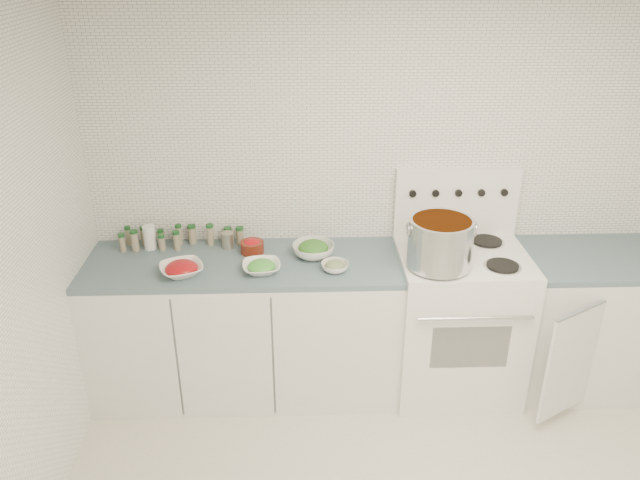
{
  "coord_description": "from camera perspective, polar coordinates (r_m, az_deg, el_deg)",
  "views": [
    {
      "loc": [
        -0.48,
        -2.07,
        2.6
      ],
      "look_at": [
        -0.37,
        1.14,
        1.06
      ],
      "focal_mm": 35.0,
      "sensor_mm": 36.0,
      "label": 1
    }
  ],
  "objects": [
    {
      "name": "bowl_pepper",
      "position": [
        3.77,
        -6.23,
        -0.55
      ],
      "size": [
        0.14,
        0.14,
        0.09
      ],
      "color": "#601D10",
      "rests_on": "counter_left"
    },
    {
      "name": "bowl_zucchini",
      "position": [
        3.55,
        1.38,
        -2.4
      ],
      "size": [
        0.17,
        0.17,
        0.06
      ],
      "color": "white",
      "rests_on": "counter_left"
    },
    {
      "name": "bowl_tomato",
      "position": [
        3.59,
        -12.56,
        -2.59
      ],
      "size": [
        0.31,
        0.31,
        0.08
      ],
      "color": "white",
      "rests_on": "counter_left"
    },
    {
      "name": "salt_canister",
      "position": [
        3.92,
        -15.31,
        0.24
      ],
      "size": [
        0.09,
        0.09,
        0.15
      ],
      "primitive_type": "cylinder",
      "rotation": [
        0.0,
        0.0,
        0.17
      ],
      "color": "white",
      "rests_on": "counter_left"
    },
    {
      "name": "tin_can",
      "position": [
        3.84,
        -8.42,
        -0.01
      ],
      "size": [
        0.09,
        0.09,
        0.1
      ],
      "primitive_type": "cylinder",
      "rotation": [
        0.0,
        0.0,
        0.12
      ],
      "color": "gray",
      "rests_on": "counter_left"
    },
    {
      "name": "stock_pot",
      "position": [
        3.52,
        10.94,
        -0.09
      ],
      "size": [
        0.38,
        0.36,
        0.28
      ],
      "rotation": [
        0.0,
        0.0,
        -0.24
      ],
      "color": "silver",
      "rests_on": "stove"
    },
    {
      "name": "spice_cluster",
      "position": [
        3.92,
        -12.88,
        0.28
      ],
      "size": [
        0.74,
        0.15,
        0.14
      ],
      "color": "gray",
      "rests_on": "counter_left"
    },
    {
      "name": "bowl_broccoli",
      "position": [
        3.7,
        -0.6,
        -0.85
      ],
      "size": [
        0.29,
        0.29,
        0.1
      ],
      "color": "white",
      "rests_on": "counter_left"
    },
    {
      "name": "room_walls",
      "position": [
        2.36,
        9.96,
        -0.88
      ],
      "size": [
        3.54,
        3.04,
        2.52
      ],
      "color": "white",
      "rests_on": "ground"
    },
    {
      "name": "bowl_snowpea",
      "position": [
        3.55,
        -5.37,
        -2.45
      ],
      "size": [
        0.24,
        0.24,
        0.07
      ],
      "color": "white",
      "rests_on": "counter_left"
    },
    {
      "name": "stove",
      "position": [
        3.99,
        12.39,
        -6.82
      ],
      "size": [
        0.76,
        0.7,
        1.36
      ],
      "color": "white",
      "rests_on": "ground"
    },
    {
      "name": "counter_right",
      "position": [
        4.28,
        23.14,
        -6.76
      ],
      "size": [
        0.89,
        0.83,
        0.9
      ],
      "color": "white",
      "rests_on": "ground"
    },
    {
      "name": "counter_left",
      "position": [
        3.91,
        -6.74,
        -7.81
      ],
      "size": [
        1.85,
        0.62,
        0.9
      ],
      "color": "white",
      "rests_on": "ground"
    }
  ]
}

